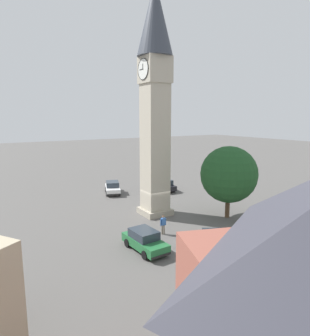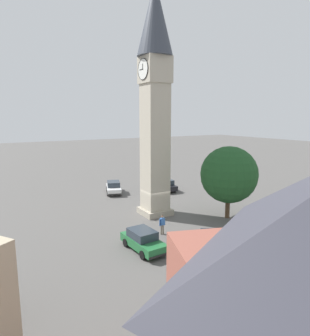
# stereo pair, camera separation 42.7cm
# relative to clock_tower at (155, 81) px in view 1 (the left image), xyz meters

# --- Properties ---
(ground_plane) EXTENTS (200.00, 200.00, 0.00)m
(ground_plane) POSITION_rel_clock_tower_xyz_m (-0.00, -0.00, -13.09)
(ground_plane) COLOR #565451
(clock_tower) EXTENTS (3.39, 3.39, 22.32)m
(clock_tower) POSITION_rel_clock_tower_xyz_m (0.00, 0.00, 0.00)
(clock_tower) COLOR #A59C89
(clock_tower) RESTS_ON ground
(car_blue_kerb) EXTENTS (4.42, 3.53, 1.53)m
(car_blue_kerb) POSITION_rel_clock_tower_xyz_m (-9.71, 0.79, -12.33)
(car_blue_kerb) COLOR white
(car_blue_kerb) RESTS_ON ground
(car_silver_kerb) EXTENTS (4.28, 2.13, 1.53)m
(car_silver_kerb) POSITION_rel_clock_tower_xyz_m (7.77, -6.12, -12.33)
(car_silver_kerb) COLOR black
(car_silver_kerb) RESTS_ON ground
(car_red_corner) EXTENTS (4.23, 2.02, 1.53)m
(car_red_corner) POSITION_rel_clock_tower_xyz_m (-6.75, 4.95, -12.33)
(car_red_corner) COLOR #236B38
(car_red_corner) RESTS_ON ground
(car_white_side) EXTENTS (4.45, 2.95, 1.53)m
(car_white_side) POSITION_rel_clock_tower_xyz_m (9.92, 0.43, -12.33)
(car_white_side) COLOR white
(car_white_side) RESTS_ON ground
(pedestrian) EXTENTS (0.22, 0.56, 1.69)m
(pedestrian) POSITION_rel_clock_tower_xyz_m (-4.92, 2.16, -12.08)
(pedestrian) COLOR #706656
(pedestrian) RESTS_ON ground
(tree) EXTENTS (5.48, 5.48, 7.04)m
(tree) POSITION_rel_clock_tower_xyz_m (-4.53, -5.58, -8.80)
(tree) COLOR brown
(tree) RESTS_ON ground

